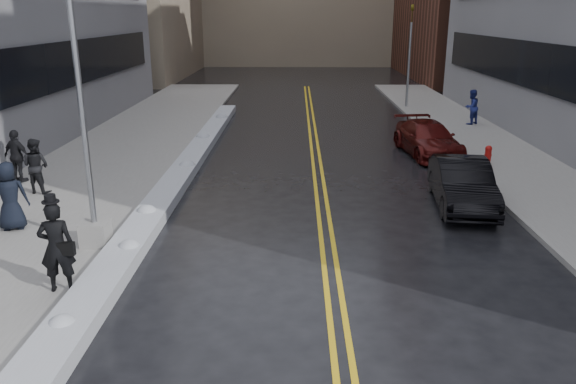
{
  "coord_description": "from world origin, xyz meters",
  "views": [
    {
      "loc": [
        1.69,
        -10.89,
        5.66
      ],
      "look_at": [
        1.48,
        2.76,
        1.3
      ],
      "focal_mm": 35.0,
      "sensor_mm": 36.0,
      "label": 1
    }
  ],
  "objects_px": {
    "pedestrian_east": "(471,107)",
    "car_maroon": "(428,139)",
    "fire_hydrant": "(488,154)",
    "traffic_signal": "(410,52)",
    "pedestrian_b": "(36,166)",
    "lamppost": "(86,151)",
    "pedestrian_fedora": "(57,247)",
    "pedestrian_c": "(10,196)",
    "car_black": "(462,184)",
    "pedestrian_d": "(17,156)"
  },
  "relations": [
    {
      "from": "fire_hydrant",
      "to": "traffic_signal",
      "type": "bearing_deg",
      "value": 92.05
    },
    {
      "from": "lamppost",
      "to": "fire_hydrant",
      "type": "xyz_separation_m",
      "value": [
        12.3,
        8.0,
        -1.98
      ]
    },
    {
      "from": "pedestrian_c",
      "to": "pedestrian_east",
      "type": "xyz_separation_m",
      "value": [
        16.58,
        15.12,
        -0.03
      ]
    },
    {
      "from": "pedestrian_fedora",
      "to": "pedestrian_d",
      "type": "height_order",
      "value": "pedestrian_fedora"
    },
    {
      "from": "traffic_signal",
      "to": "car_black",
      "type": "height_order",
      "value": "traffic_signal"
    },
    {
      "from": "car_maroon",
      "to": "pedestrian_d",
      "type": "bearing_deg",
      "value": -169.51
    },
    {
      "from": "pedestrian_b",
      "to": "car_black",
      "type": "xyz_separation_m",
      "value": [
        13.33,
        -0.73,
        -0.31
      ]
    },
    {
      "from": "fire_hydrant",
      "to": "car_black",
      "type": "distance_m",
      "value": 5.06
    },
    {
      "from": "lamppost",
      "to": "pedestrian_fedora",
      "type": "height_order",
      "value": "lamppost"
    },
    {
      "from": "fire_hydrant",
      "to": "pedestrian_d",
      "type": "height_order",
      "value": "pedestrian_d"
    },
    {
      "from": "pedestrian_fedora",
      "to": "pedestrian_b",
      "type": "relative_size",
      "value": 1.09
    },
    {
      "from": "lamppost",
      "to": "pedestrian_d",
      "type": "height_order",
      "value": "lamppost"
    },
    {
      "from": "fire_hydrant",
      "to": "pedestrian_b",
      "type": "bearing_deg",
      "value": -166.36
    },
    {
      "from": "fire_hydrant",
      "to": "car_maroon",
      "type": "distance_m",
      "value": 2.78
    },
    {
      "from": "pedestrian_d",
      "to": "car_black",
      "type": "height_order",
      "value": "pedestrian_d"
    },
    {
      "from": "traffic_signal",
      "to": "pedestrian_b",
      "type": "distance_m",
      "value": 23.45
    },
    {
      "from": "pedestrian_b",
      "to": "pedestrian_east",
      "type": "height_order",
      "value": "pedestrian_east"
    },
    {
      "from": "lamppost",
      "to": "car_maroon",
      "type": "bearing_deg",
      "value": 43.96
    },
    {
      "from": "pedestrian_d",
      "to": "car_black",
      "type": "xyz_separation_m",
      "value": [
        14.5,
        -1.92,
        -0.33
      ]
    },
    {
      "from": "pedestrian_fedora",
      "to": "car_black",
      "type": "distance_m",
      "value": 11.56
    },
    {
      "from": "fire_hydrant",
      "to": "pedestrian_fedora",
      "type": "bearing_deg",
      "value": -139.51
    },
    {
      "from": "lamppost",
      "to": "pedestrian_east",
      "type": "xyz_separation_m",
      "value": [
        14.02,
        16.14,
        -1.49
      ]
    },
    {
      "from": "traffic_signal",
      "to": "pedestrian_east",
      "type": "xyz_separation_m",
      "value": [
        2.22,
        -5.86,
        -2.36
      ]
    },
    {
      "from": "traffic_signal",
      "to": "pedestrian_fedora",
      "type": "height_order",
      "value": "traffic_signal"
    },
    {
      "from": "traffic_signal",
      "to": "pedestrian_b",
      "type": "height_order",
      "value": "traffic_signal"
    },
    {
      "from": "car_maroon",
      "to": "fire_hydrant",
      "type": "bearing_deg",
      "value": -55.35
    },
    {
      "from": "pedestrian_d",
      "to": "car_maroon",
      "type": "bearing_deg",
      "value": -141.32
    },
    {
      "from": "pedestrian_fedora",
      "to": "lamppost",
      "type": "bearing_deg",
      "value": -99.62
    },
    {
      "from": "pedestrian_c",
      "to": "car_maroon",
      "type": "distance_m",
      "value": 15.87
    },
    {
      "from": "traffic_signal",
      "to": "pedestrian_b",
      "type": "bearing_deg",
      "value": -130.33
    },
    {
      "from": "traffic_signal",
      "to": "pedestrian_fedora",
      "type": "distance_m",
      "value": 27.17
    },
    {
      "from": "pedestrian_c",
      "to": "car_maroon",
      "type": "bearing_deg",
      "value": -161.07
    },
    {
      "from": "lamppost",
      "to": "pedestrian_east",
      "type": "height_order",
      "value": "lamppost"
    },
    {
      "from": "fire_hydrant",
      "to": "pedestrian_c",
      "type": "height_order",
      "value": "pedestrian_c"
    },
    {
      "from": "car_maroon",
      "to": "traffic_signal",
      "type": "bearing_deg",
      "value": 76.62
    },
    {
      "from": "lamppost",
      "to": "car_black",
      "type": "distance_m",
      "value": 10.77
    },
    {
      "from": "pedestrian_east",
      "to": "car_maroon",
      "type": "xyz_separation_m",
      "value": [
        -3.57,
        -6.06,
        -0.36
      ]
    },
    {
      "from": "pedestrian_b",
      "to": "fire_hydrant",
      "type": "bearing_deg",
      "value": -151.86
    },
    {
      "from": "pedestrian_b",
      "to": "pedestrian_c",
      "type": "bearing_deg",
      "value": 117.49
    },
    {
      "from": "traffic_signal",
      "to": "pedestrian_c",
      "type": "bearing_deg",
      "value": -124.39
    },
    {
      "from": "car_black",
      "to": "car_maroon",
      "type": "height_order",
      "value": "car_black"
    },
    {
      "from": "pedestrian_b",
      "to": "pedestrian_d",
      "type": "relative_size",
      "value": 0.98
    },
    {
      "from": "car_black",
      "to": "car_maroon",
      "type": "distance_m",
      "value": 6.61
    },
    {
      "from": "pedestrian_d",
      "to": "pedestrian_east",
      "type": "bearing_deg",
      "value": -128.58
    },
    {
      "from": "fire_hydrant",
      "to": "pedestrian_fedora",
      "type": "distance_m",
      "value": 16.05
    },
    {
      "from": "lamppost",
      "to": "car_black",
      "type": "xyz_separation_m",
      "value": [
        10.03,
        3.48,
        -1.81
      ]
    },
    {
      "from": "pedestrian_b",
      "to": "car_maroon",
      "type": "bearing_deg",
      "value": -142.4
    },
    {
      "from": "pedestrian_east",
      "to": "car_maroon",
      "type": "bearing_deg",
      "value": 23.12
    },
    {
      "from": "traffic_signal",
      "to": "car_maroon",
      "type": "distance_m",
      "value": 12.3
    },
    {
      "from": "traffic_signal",
      "to": "car_maroon",
      "type": "height_order",
      "value": "traffic_signal"
    }
  ]
}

